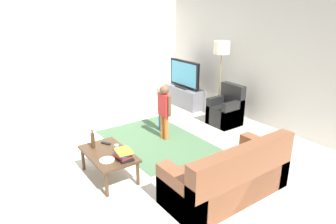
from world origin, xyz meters
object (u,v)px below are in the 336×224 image
object	(u,v)px
tv	(184,74)
armchair	(227,111)
bottle	(93,140)
soda_can	(117,148)
floor_lamp	(222,52)
couch	(230,179)
child_center	(164,107)
coffee_table	(108,155)
tv_remote	(106,143)
plate	(107,160)
child_near_tv	(161,104)
book_stack	(124,154)
tv_stand	(184,97)

from	to	relation	value
tv	armchair	distance (m)	1.66
bottle	soda_can	xyz separation A→B (m)	(0.33, 0.24, -0.07)
floor_lamp	couch	bearing A→B (deg)	-41.55
child_center	soda_can	xyz separation A→B (m)	(0.71, -1.38, -0.19)
couch	coffee_table	size ratio (longest dim) A/B	1.80
tv	tv_remote	world-z (taller)	tv
armchair	plate	size ratio (longest dim) A/B	4.09
soda_can	tv	bearing A→B (deg)	125.42
child_center	plate	xyz separation A→B (m)	(0.88, -1.62, -0.24)
plate	couch	bearing A→B (deg)	45.75
couch	soda_can	xyz separation A→B (m)	(-1.40, -1.02, 0.19)
bottle	tv	bearing A→B (deg)	119.07
coffee_table	tv_remote	distance (m)	0.32
child_near_tv	plate	size ratio (longest dim) A/B	4.44
armchair	tv_remote	bearing A→B (deg)	-85.96
coffee_table	couch	bearing A→B (deg)	38.22
book_stack	bottle	world-z (taller)	bottle
armchair	floor_lamp	world-z (taller)	floor_lamp
child_near_tv	soda_can	bearing A→B (deg)	-54.50
armchair	couch	bearing A→B (deg)	-44.86
plate	bottle	bearing A→B (deg)	-180.00
book_stack	soda_can	distance (m)	0.27
tv_remote	child_center	bearing A→B (deg)	76.62
child_near_tv	tv_stand	bearing A→B (deg)	124.92
tv_stand	armchair	xyz separation A→B (m)	(1.56, -0.04, 0.05)
child_near_tv	coffee_table	bearing A→B (deg)	-57.67
tv	armchair	size ratio (longest dim) A/B	1.22
plate	tv	bearing A→B (deg)	125.41
child_near_tv	tv_remote	bearing A→B (deg)	-64.18
tv	child_near_tv	world-z (taller)	tv
floor_lamp	soda_can	world-z (taller)	floor_lamp
plate	soda_can	bearing A→B (deg)	125.35
soda_can	child_center	bearing A→B (deg)	117.16
coffee_table	tv_stand	bearing A→B (deg)	123.55
book_stack	tv_remote	size ratio (longest dim) A/B	1.72
floor_lamp	tv_remote	distance (m)	3.44
tv	child_center	size ratio (longest dim) A/B	0.99
tv_stand	soda_can	bearing A→B (deg)	-54.77
couch	plate	size ratio (longest dim) A/B	8.18
tv_remote	plate	world-z (taller)	plate
child_center	tv_stand	bearing A→B (deg)	131.03
soda_can	bottle	bearing A→B (deg)	-143.97
floor_lamp	coffee_table	size ratio (longest dim) A/B	1.78
book_stack	plate	size ratio (longest dim) A/B	1.33
child_near_tv	bottle	bearing A→B (deg)	-66.44
couch	plate	bearing A→B (deg)	-134.25
bottle	floor_lamp	bearing A→B (deg)	101.42
child_near_tv	tv	bearing A→B (deg)	125.32
couch	armchair	distance (m)	2.76
child_near_tv	couch	bearing A→B (deg)	-12.27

